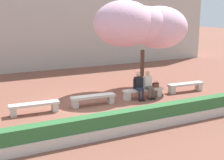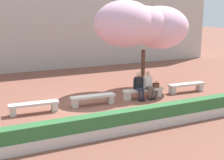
{
  "view_description": "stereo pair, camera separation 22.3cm",
  "coord_description": "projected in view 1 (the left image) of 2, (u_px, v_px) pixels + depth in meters",
  "views": [
    {
      "loc": [
        -5.22,
        -12.25,
        4.16
      ],
      "look_at": [
        1.04,
        0.2,
        1.0
      ],
      "focal_mm": 50.0,
      "sensor_mm": 36.0,
      "label": 1
    },
    {
      "loc": [
        -5.02,
        -12.35,
        4.16
      ],
      "look_at": [
        1.04,
        0.2,
        1.0
      ],
      "focal_mm": 50.0,
      "sensor_mm": 36.0,
      "label": 2
    }
  ],
  "objects": [
    {
      "name": "ground_plane",
      "position": [
        93.0,
        105.0,
        13.88
      ],
      "size": [
        100.0,
        100.0,
        0.0
      ],
      "primitive_type": "plane",
      "color": "brown"
    },
    {
      "name": "building_facade",
      "position": [
        33.0,
        13.0,
        22.54
      ],
      "size": [
        28.0,
        4.0,
        7.79
      ],
      "primitive_type": "cube",
      "color": "#B7B2A8",
      "rests_on": "ground"
    },
    {
      "name": "stone_bench_near_west",
      "position": [
        34.0,
        106.0,
        12.67
      ],
      "size": [
        2.04,
        0.53,
        0.45
      ],
      "color": "beige",
      "rests_on": "ground"
    },
    {
      "name": "stone_bench_center",
      "position": [
        93.0,
        98.0,
        13.81
      ],
      "size": [
        2.04,
        0.53,
        0.45
      ],
      "color": "beige",
      "rests_on": "ground"
    },
    {
      "name": "stone_bench_near_east",
      "position": [
        143.0,
        92.0,
        14.95
      ],
      "size": [
        2.04,
        0.53,
        0.45
      ],
      "color": "beige",
      "rests_on": "ground"
    },
    {
      "name": "stone_bench_east_end",
      "position": [
        186.0,
        86.0,
        16.09
      ],
      "size": [
        2.04,
        0.53,
        0.45
      ],
      "color": "beige",
      "rests_on": "ground"
    },
    {
      "name": "person_seated_left",
      "position": [
        139.0,
        85.0,
        14.7
      ],
      "size": [
        0.5,
        0.72,
        1.29
      ],
      "color": "black",
      "rests_on": "ground"
    },
    {
      "name": "person_seated_right",
      "position": [
        148.0,
        83.0,
        14.93
      ],
      "size": [
        0.51,
        0.69,
        1.29
      ],
      "color": "black",
      "rests_on": "ground"
    },
    {
      "name": "handbag",
      "position": [
        156.0,
        85.0,
        15.18
      ],
      "size": [
        0.3,
        0.15,
        0.34
      ],
      "color": "brown",
      "rests_on": "stone_bench_near_east"
    },
    {
      "name": "cherry_tree_main",
      "position": [
        142.0,
        25.0,
        16.11
      ],
      "size": [
        5.11,
        3.2,
        4.63
      ],
      "color": "#513828",
      "rests_on": "ground"
    },
    {
      "name": "planter_hedge_foreground",
      "position": [
        132.0,
        121.0,
        10.81
      ],
      "size": [
        15.49,
        0.5,
        0.8
      ],
      "color": "beige",
      "rests_on": "ground"
    }
  ]
}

